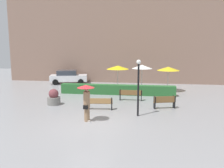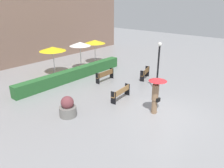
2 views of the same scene
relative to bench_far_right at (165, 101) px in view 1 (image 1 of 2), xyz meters
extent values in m
plane|color=gray|center=(-4.48, -4.02, -0.53)|extent=(60.00, 60.00, 0.00)
cube|color=brown|center=(-0.02, 0.05, -0.08)|extent=(1.56, 0.65, 0.04)
cube|color=brown|center=(0.02, -0.08, 0.15)|extent=(1.50, 0.46, 0.43)
cube|color=black|center=(-0.70, -0.16, -0.08)|extent=(0.15, 0.34, 0.89)
cube|color=black|center=(0.68, 0.23, -0.08)|extent=(0.15, 0.34, 0.89)
cube|color=brown|center=(-2.54, 2.22, -0.07)|extent=(1.84, 0.27, 0.04)
cube|color=brown|center=(-2.54, 2.08, 0.14)|extent=(1.84, 0.07, 0.39)
cube|color=black|center=(-3.40, 2.19, -0.10)|extent=(0.07, 0.35, 0.86)
cube|color=black|center=(-1.68, 2.22, -0.10)|extent=(0.07, 0.35, 0.86)
cube|color=#9E7242|center=(-4.48, -0.93, -0.08)|extent=(1.83, 0.43, 0.04)
cube|color=#9E7242|center=(-4.46, -1.07, 0.12)|extent=(1.81, 0.23, 0.36)
cube|color=black|center=(-5.32, -1.04, -0.11)|extent=(0.10, 0.35, 0.82)
cube|color=black|center=(-3.63, -0.86, -0.11)|extent=(0.10, 0.35, 0.82)
cylinder|color=#8C6B4C|center=(-4.69, -3.59, -0.10)|extent=(0.32, 0.32, 0.85)
cube|color=#B2A599|center=(-4.63, -3.60, -0.49)|extent=(0.35, 0.30, 0.08)
cylinder|color=#8C6B4C|center=(-4.69, -3.59, 0.78)|extent=(0.38, 0.38, 0.92)
sphere|color=tan|center=(-4.69, -3.59, 1.34)|extent=(0.21, 0.21, 0.21)
cube|color=black|center=(-4.70, -3.82, 0.37)|extent=(0.29, 0.14, 0.22)
cylinder|color=black|center=(-4.70, -3.69, 1.12)|extent=(0.02, 0.02, 0.90)
cone|color=maroon|center=(-4.70, -3.69, 1.57)|extent=(1.01, 1.01, 0.16)
cylinder|color=slate|center=(-8.15, -0.08, -0.24)|extent=(0.97, 0.97, 0.57)
sphere|color=brown|center=(-8.15, -0.08, 0.31)|extent=(0.73, 0.73, 0.73)
cylinder|color=black|center=(-1.78, -2.08, 1.12)|extent=(0.12, 0.12, 3.28)
sphere|color=white|center=(-1.78, -2.08, 2.88)|extent=(0.28, 0.28, 0.28)
cylinder|color=silver|center=(-4.16, 6.68, 0.60)|extent=(0.06, 0.06, 2.26)
cone|color=yellow|center=(-4.16, 6.68, 1.73)|extent=(2.24, 2.24, 0.35)
cylinder|color=silver|center=(-1.75, 5.90, 0.69)|extent=(0.06, 0.06, 2.43)
cone|color=white|center=(-1.75, 5.90, 1.90)|extent=(1.92, 1.92, 0.35)
cylinder|color=silver|center=(0.72, 6.49, 0.58)|extent=(0.06, 0.06, 2.22)
cone|color=yellow|center=(0.72, 6.49, 1.70)|extent=(2.13, 2.13, 0.35)
cube|color=#28602D|center=(-3.93, 4.38, -0.08)|extent=(10.37, 0.70, 0.89)
cube|color=#846656|center=(-4.48, 11.98, 5.23)|extent=(28.00, 1.20, 11.51)
cube|color=silver|center=(-10.30, 9.78, 0.14)|extent=(4.49, 2.66, 0.70)
cube|color=#333842|center=(-10.49, 9.74, 0.77)|extent=(2.51, 2.07, 0.55)
cylinder|color=black|center=(-9.10, 10.96, -0.21)|extent=(0.67, 0.36, 0.64)
cylinder|color=black|center=(-8.71, 9.25, -0.21)|extent=(0.67, 0.36, 0.64)
cylinder|color=black|center=(-11.89, 10.31, -0.21)|extent=(0.67, 0.36, 0.64)
cylinder|color=black|center=(-11.49, 8.61, -0.21)|extent=(0.67, 0.36, 0.64)
camera|label=1|loc=(-1.25, -16.68, 3.85)|focal=38.19mm
camera|label=2|loc=(-14.90, -9.10, 5.66)|focal=35.28mm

